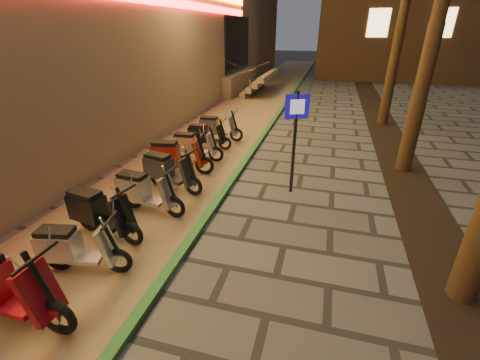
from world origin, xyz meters
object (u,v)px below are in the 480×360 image
(scooter_7, at_px, (167,170))
(scooter_8, at_px, (175,156))
(scooter_9, at_px, (193,145))
(scooter_11, at_px, (216,127))
(scooter_10, at_px, (205,135))
(scooter_6, at_px, (143,191))
(scooter_5, at_px, (98,212))
(pedestrian_sign, at_px, (295,130))
(scooter_4, at_px, (73,248))

(scooter_7, bearing_deg, scooter_8, 115.28)
(scooter_9, bearing_deg, scooter_8, -96.40)
(scooter_8, distance_m, scooter_9, 1.07)
(scooter_9, relative_size, scooter_11, 0.98)
(scooter_8, distance_m, scooter_11, 3.09)
(scooter_10, bearing_deg, scooter_7, -87.47)
(scooter_6, distance_m, scooter_8, 2.07)
(scooter_5, xyz_separation_m, scooter_11, (0.22, 6.18, -0.03))
(pedestrian_sign, xyz_separation_m, scooter_8, (-3.24, 0.27, -1.07))
(pedestrian_sign, bearing_deg, scooter_6, -169.41)
(scooter_8, bearing_deg, pedestrian_sign, -14.86)
(pedestrian_sign, distance_m, scooter_9, 3.63)
(scooter_7, bearing_deg, scooter_4, -79.17)
(scooter_6, height_order, scooter_7, scooter_7)
(pedestrian_sign, xyz_separation_m, scooter_10, (-3.21, 2.45, -1.15))
(pedestrian_sign, xyz_separation_m, scooter_5, (-3.35, -2.82, -1.09))
(pedestrian_sign, distance_m, scooter_4, 5.02)
(scooter_7, bearing_deg, scooter_10, 105.40)
(scooter_9, bearing_deg, scooter_6, -89.96)
(scooter_9, bearing_deg, scooter_5, -95.64)
(pedestrian_sign, xyz_separation_m, scooter_9, (-3.18, 1.35, -1.12))
(scooter_7, bearing_deg, pedestrian_sign, 23.94)
(scooter_6, relative_size, scooter_7, 0.98)
(scooter_4, xyz_separation_m, scooter_6, (0.06, 2.04, 0.03))
(scooter_4, distance_m, scooter_10, 6.27)
(scooter_6, bearing_deg, scooter_10, 97.95)
(scooter_5, height_order, scooter_10, scooter_5)
(pedestrian_sign, height_order, scooter_6, pedestrian_sign)
(scooter_10, height_order, scooter_11, scooter_11)
(scooter_9, relative_size, scooter_10, 1.05)
(scooter_5, relative_size, scooter_8, 0.98)
(scooter_6, height_order, scooter_11, scooter_6)
(scooter_8, relative_size, scooter_11, 1.09)
(scooter_4, height_order, scooter_6, scooter_6)
(scooter_6, distance_m, scooter_11, 5.14)
(scooter_7, xyz_separation_m, scooter_8, (-0.22, 0.93, 0.02))
(pedestrian_sign, distance_m, scooter_7, 3.27)
(scooter_8, height_order, scooter_11, scooter_8)
(scooter_4, relative_size, scooter_9, 0.98)
(scooter_4, distance_m, scooter_6, 2.04)
(pedestrian_sign, bearing_deg, scooter_9, 136.97)
(scooter_11, bearing_deg, scooter_8, -95.98)
(pedestrian_sign, bearing_deg, scooter_7, 172.15)
(scooter_8, height_order, scooter_9, scooter_8)
(scooter_8, relative_size, scooter_9, 1.11)
(scooter_10, bearing_deg, pedestrian_sign, -38.48)
(pedestrian_sign, height_order, scooter_7, pedestrian_sign)
(scooter_4, height_order, scooter_11, scooter_11)
(scooter_9, height_order, scooter_11, scooter_11)
(scooter_5, bearing_deg, scooter_4, -64.18)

